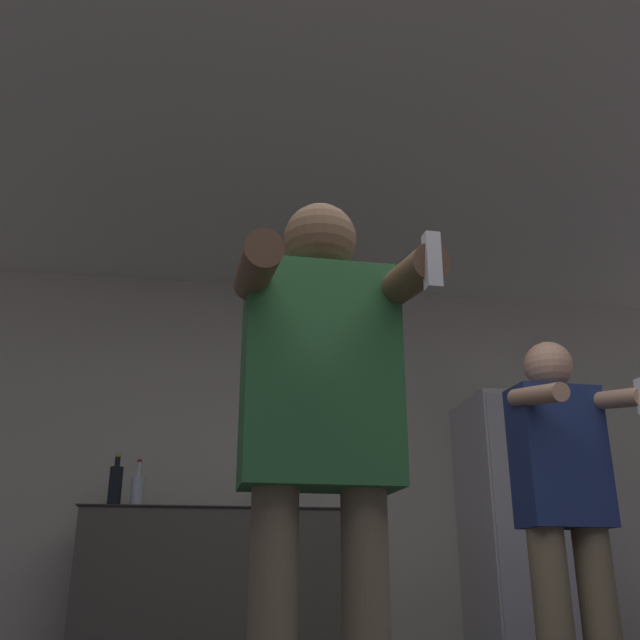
{
  "coord_description": "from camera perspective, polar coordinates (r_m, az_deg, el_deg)",
  "views": [
    {
      "loc": [
        -0.53,
        -1.3,
        0.58
      ],
      "look_at": [
        -0.25,
        0.54,
        1.26
      ],
      "focal_mm": 40.0,
      "sensor_mm": 36.0,
      "label": 1
    }
  ],
  "objects": [
    {
      "name": "bottle_short_whiskey",
      "position": [
        4.37,
        -14.42,
        -13.1
      ],
      "size": [
        0.07,
        0.07,
        0.28
      ],
      "color": "silver",
      "rests_on": "counter"
    },
    {
      "name": "person_woman_foreground",
      "position": [
        1.88,
        0.09,
        -7.97
      ],
      "size": [
        0.5,
        0.5,
        1.62
      ],
      "color": "#75664C",
      "rests_on": "ground_plane"
    },
    {
      "name": "bottle_dark_rum",
      "position": [
        4.36,
        -3.95,
        -13.38
      ],
      "size": [
        0.06,
        0.06,
        0.3
      ],
      "color": "#194723",
      "rests_on": "counter"
    },
    {
      "name": "bottle_red_label",
      "position": [
        4.39,
        -16.06,
        -12.6
      ],
      "size": [
        0.08,
        0.08,
        0.32
      ],
      "color": "black",
      "rests_on": "counter"
    },
    {
      "name": "wall_back",
      "position": [
        4.78,
        -2.05,
        -11.78
      ],
      "size": [
        7.0,
        0.06,
        2.55
      ],
      "color": "beige",
      "rests_on": "ground_plane"
    },
    {
      "name": "ceiling_slab",
      "position": [
        3.63,
        1.36,
        13.21
      ],
      "size": [
        7.0,
        3.89,
        0.05
      ],
      "color": "silver",
      "rests_on": "wall_back"
    },
    {
      "name": "person_man_side",
      "position": [
        3.19,
        19.06,
        -13.92
      ],
      "size": [
        0.44,
        0.5,
        1.58
      ],
      "color": "#75664C",
      "rests_on": "ground_plane"
    },
    {
      "name": "counter",
      "position": [
        4.38,
        -8.83,
        -21.17
      ],
      "size": [
        1.48,
        0.61,
        0.97
      ],
      "color": "#47423D",
      "rests_on": "ground_plane"
    },
    {
      "name": "refrigerator",
      "position": [
        4.76,
        16.07,
        -16.22
      ],
      "size": [
        0.64,
        0.68,
        1.69
      ],
      "color": "silver",
      "rests_on": "ground_plane"
    }
  ]
}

